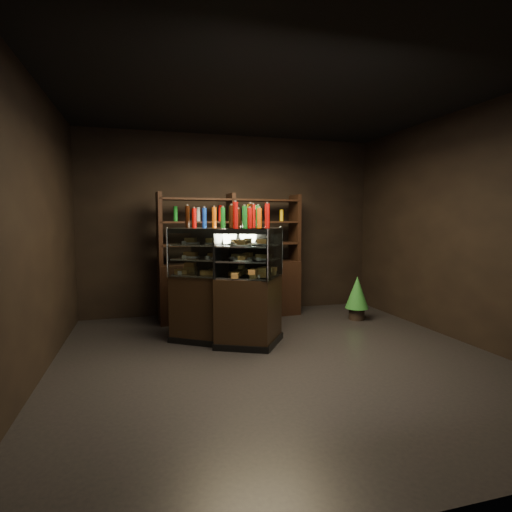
# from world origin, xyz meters

# --- Properties ---
(ground) EXTENTS (5.00, 5.00, 0.00)m
(ground) POSITION_xyz_m (0.00, 0.00, 0.00)
(ground) COLOR black
(ground) RESTS_ON ground
(room_shell) EXTENTS (5.02, 5.02, 3.01)m
(room_shell) POSITION_xyz_m (0.00, 0.00, 1.94)
(room_shell) COLOR black
(room_shell) RESTS_ON ground
(display_case) EXTENTS (1.72, 1.53, 1.49)m
(display_case) POSITION_xyz_m (-0.28, 0.91, 0.50)
(display_case) COLOR black
(display_case) RESTS_ON ground
(food_display) EXTENTS (1.29, 1.21, 0.46)m
(food_display) POSITION_xyz_m (-0.28, 0.91, 1.14)
(food_display) COLOR gold
(food_display) RESTS_ON display_case
(bottles_top) EXTENTS (1.12, 1.06, 0.30)m
(bottles_top) POSITION_xyz_m (-0.28, 0.91, 1.62)
(bottles_top) COLOR #D8590A
(bottles_top) RESTS_ON display_case
(potted_conifer) EXTENTS (0.37, 0.37, 0.79)m
(potted_conifer) POSITION_xyz_m (1.77, 1.39, 0.45)
(potted_conifer) COLOR black
(potted_conifer) RESTS_ON ground
(back_shelving) EXTENTS (2.32, 0.56, 2.00)m
(back_shelving) POSITION_xyz_m (-0.13, 2.05, 0.61)
(back_shelving) COLOR black
(back_shelving) RESTS_ON ground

